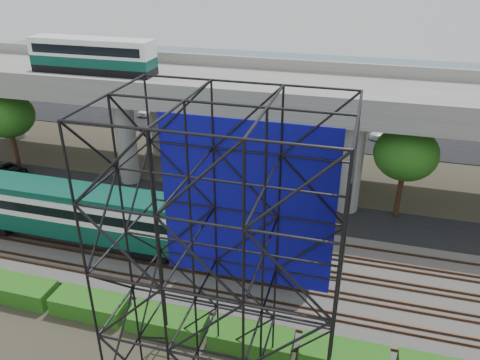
% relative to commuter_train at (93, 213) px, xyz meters
% --- Properties ---
extents(ground, '(140.00, 140.00, 0.00)m').
position_rel_commuter_train_xyz_m(ground, '(7.24, -2.00, -2.88)').
color(ground, '#474233').
rests_on(ground, ground).
extents(ballast_bed, '(90.00, 12.00, 0.20)m').
position_rel_commuter_train_xyz_m(ballast_bed, '(7.24, 0.00, -2.78)').
color(ballast_bed, slate).
rests_on(ballast_bed, ground).
extents(service_road, '(90.00, 5.00, 0.08)m').
position_rel_commuter_train_xyz_m(service_road, '(7.24, 8.50, -2.84)').
color(service_road, black).
rests_on(service_road, ground).
extents(parking_lot, '(90.00, 18.00, 0.08)m').
position_rel_commuter_train_xyz_m(parking_lot, '(7.24, 32.00, -2.84)').
color(parking_lot, black).
rests_on(parking_lot, ground).
extents(harbor_water, '(140.00, 40.00, 0.03)m').
position_rel_commuter_train_xyz_m(harbor_water, '(7.24, 54.00, -2.87)').
color(harbor_water, '#43606E').
rests_on(harbor_water, ground).
extents(rail_tracks, '(90.00, 9.52, 0.16)m').
position_rel_commuter_train_xyz_m(rail_tracks, '(7.24, -0.00, -2.60)').
color(rail_tracks, '#472D1E').
rests_on(rail_tracks, ballast_bed).
extents(commuter_train, '(29.30, 3.06, 4.30)m').
position_rel_commuter_train_xyz_m(commuter_train, '(0.00, 0.00, 0.00)').
color(commuter_train, black).
rests_on(commuter_train, rail_tracks).
extents(overpass, '(80.00, 12.00, 12.40)m').
position_rel_commuter_train_xyz_m(overpass, '(6.17, 14.00, 5.33)').
color(overpass, '#9E9B93').
rests_on(overpass, ground).
extents(scaffold_tower, '(9.36, 6.36, 15.00)m').
position_rel_commuter_train_xyz_m(scaffold_tower, '(13.08, -9.98, 4.59)').
color(scaffold_tower, black).
rests_on(scaffold_tower, ground).
extents(hedge_strip, '(34.60, 1.80, 1.20)m').
position_rel_commuter_train_xyz_m(hedge_strip, '(8.24, -6.30, -2.32)').
color(hedge_strip, '#1E5B14').
rests_on(hedge_strip, ground).
extents(trees, '(40.94, 16.94, 7.69)m').
position_rel_commuter_train_xyz_m(trees, '(2.57, 14.17, 2.69)').
color(trees, '#382314').
rests_on(trees, ground).
extents(suv, '(4.78, 3.07, 1.22)m').
position_rel_commuter_train_xyz_m(suv, '(-14.62, 8.29, -2.19)').
color(suv, black).
rests_on(suv, service_road).
extents(parked_cars, '(34.83, 9.68, 1.32)m').
position_rel_commuter_train_xyz_m(parked_cars, '(8.32, 31.58, -2.18)').
color(parked_cars, white).
rests_on(parked_cars, parking_lot).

